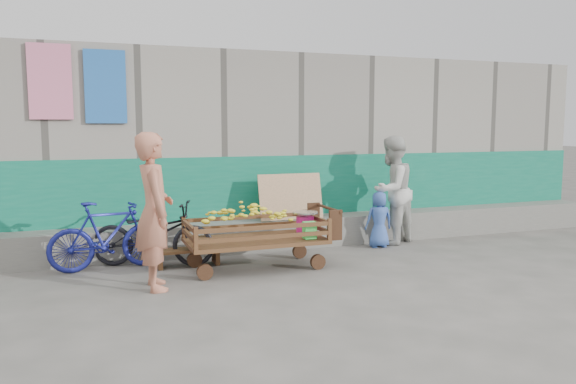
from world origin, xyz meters
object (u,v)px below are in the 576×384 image
object	(u,v)px
child	(379,220)
bench	(188,253)
vendor_man	(154,211)
bicycle_dark	(153,234)
bicycle_blue	(108,236)
banana_cart	(253,226)
woman	(391,190)

from	to	relation	value
child	bench	bearing A→B (deg)	9.83
vendor_man	child	xyz separation A→B (m)	(3.50, 1.06, -0.47)
child	bicycle_dark	xyz separation A→B (m)	(-3.41, 0.01, -0.00)
child	bicycle_blue	distance (m)	3.97
banana_cart	child	bearing A→B (deg)	15.14
bicycle_dark	woman	bearing A→B (deg)	-65.59
bicycle_blue	vendor_man	bearing A→B (deg)	-161.44
woman	bicycle_dark	xyz separation A→B (m)	(-3.72, -0.17, -0.42)
vendor_man	child	distance (m)	3.69
woman	child	xyz separation A→B (m)	(-0.32, -0.18, -0.42)
bench	banana_cart	bearing A→B (deg)	-29.78
banana_cart	woman	xyz separation A→B (m)	(2.51, 0.77, 0.29)
vendor_man	bicycle_dark	distance (m)	1.17
banana_cart	bicycle_dark	distance (m)	1.36
bicycle_dark	bicycle_blue	bearing A→B (deg)	111.74
bench	bicycle_dark	distance (m)	0.53
bicycle_blue	child	bearing A→B (deg)	-95.22
vendor_man	bicycle_dark	world-z (taller)	vendor_man
woman	vendor_man	bearing A→B (deg)	-10.36
vendor_man	banana_cart	bearing A→B (deg)	-72.31
banana_cart	vendor_man	distance (m)	1.43
banana_cart	bicycle_dark	size ratio (longest dim) A/B	1.19
bench	bicycle_dark	size ratio (longest dim) A/B	0.58
bicycle_dark	bicycle_blue	world-z (taller)	bicycle_blue
bench	vendor_man	distance (m)	1.28
bench	vendor_man	size ratio (longest dim) A/B	0.53
woman	child	distance (m)	0.56
woman	bicycle_dark	size ratio (longest dim) A/B	1.04
vendor_man	bench	bearing A→B (deg)	-32.11
child	bicycle_blue	bearing A→B (deg)	6.88
vendor_man	bicycle_dark	bearing A→B (deg)	-7.10
bench	vendor_man	xyz separation A→B (m)	(-0.53, -0.91, 0.73)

